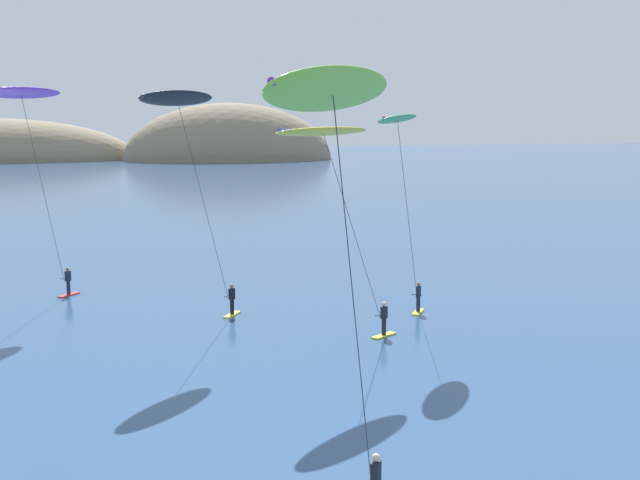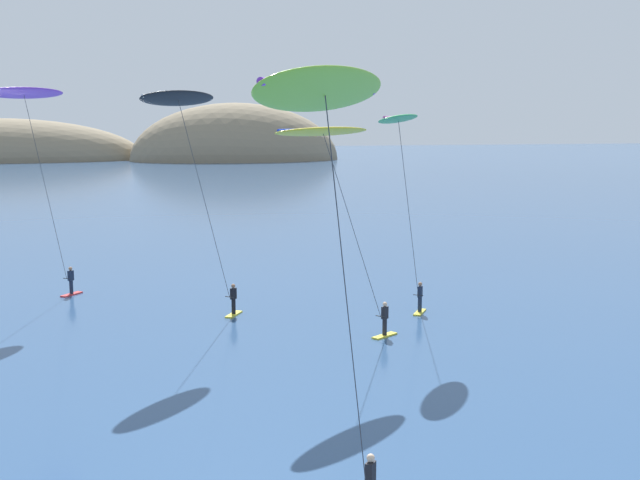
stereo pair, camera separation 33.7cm
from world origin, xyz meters
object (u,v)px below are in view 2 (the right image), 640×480
at_px(kitesurfer_black, 184,119).
at_px(kitesurfer_lime, 329,123).
at_px(kitesurfer_purple, 27,107).
at_px(kitesurfer_yellow, 329,148).
at_px(kitesurfer_green, 401,138).

bearing_deg(kitesurfer_black, kitesurfer_lime, -87.01).
bearing_deg(kitesurfer_purple, kitesurfer_yellow, -46.26).
distance_m(kitesurfer_black, kitesurfer_yellow, 8.24).
height_order(kitesurfer_lime, kitesurfer_yellow, kitesurfer_lime).
bearing_deg(kitesurfer_green, kitesurfer_purple, 149.56).
relative_size(kitesurfer_lime, kitesurfer_yellow, 1.14).
bearing_deg(kitesurfer_purple, kitesurfer_green, -30.44).
distance_m(kitesurfer_purple, kitesurfer_yellow, 19.40).
bearing_deg(kitesurfer_green, kitesurfer_lime, -114.26).
relative_size(kitesurfer_black, kitesurfer_yellow, 1.16).
bearing_deg(kitesurfer_yellow, kitesurfer_black, 133.07).
height_order(kitesurfer_green, kitesurfer_purple, kitesurfer_purple).
bearing_deg(kitesurfer_lime, kitesurfer_yellow, 74.92).
height_order(kitesurfer_purple, kitesurfer_yellow, kitesurfer_purple).
height_order(kitesurfer_black, kitesurfer_yellow, kitesurfer_black).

